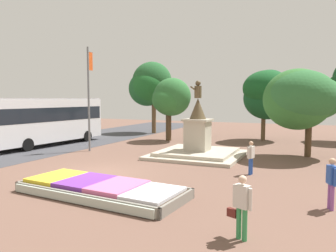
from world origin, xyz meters
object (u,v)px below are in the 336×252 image
at_px(banner_pole, 89,97).
at_px(pedestrian_with_handbag, 241,204).
at_px(pedestrian_near_planter, 332,180).
at_px(pedestrian_crossing_plaza, 251,156).
at_px(flower_planter, 100,189).
at_px(statue_monument, 198,144).
at_px(city_bus, 47,118).

height_order(banner_pole, pedestrian_with_handbag, banner_pole).
xyz_separation_m(pedestrian_near_planter, pedestrian_crossing_plaza, (-3.23, 3.92, -0.06)).
xyz_separation_m(flower_planter, pedestrian_crossing_plaza, (4.58, 5.60, 0.69)).
xyz_separation_m(banner_pole, pedestrian_with_handbag, (12.37, -10.02, -2.78)).
xyz_separation_m(flower_planter, pedestrian_with_handbag, (5.61, -1.76, 0.72)).
bearing_deg(pedestrian_with_handbag, flower_planter, 162.58).
relative_size(flower_planter, banner_pole, 0.95).
distance_m(statue_monument, pedestrian_with_handbag, 12.05).
xyz_separation_m(statue_monument, pedestrian_crossing_plaza, (3.88, -3.64, 0.12)).
bearing_deg(statue_monument, pedestrian_with_handbag, -65.93).
bearing_deg(banner_pole, statue_monument, 7.53).
bearing_deg(flower_planter, pedestrian_near_planter, 12.18).
bearing_deg(flower_planter, banner_pole, 129.30).
xyz_separation_m(flower_planter, pedestrian_near_planter, (7.81, 1.69, 0.75)).
relative_size(city_bus, pedestrian_with_handbag, 5.93).
bearing_deg(flower_planter, pedestrian_with_handbag, -17.42).
xyz_separation_m(banner_pole, pedestrian_near_planter, (14.57, -6.57, -2.74)).
bearing_deg(pedestrian_near_planter, statue_monument, 133.29).
distance_m(banner_pole, pedestrian_crossing_plaza, 11.98).
bearing_deg(pedestrian_crossing_plaza, flower_planter, -129.25).
relative_size(city_bus, pedestrian_crossing_plaza, 6.22).
relative_size(flower_planter, pedestrian_near_planter, 3.94).
distance_m(statue_monument, pedestrian_near_planter, 10.38).
bearing_deg(pedestrian_crossing_plaza, pedestrian_with_handbag, -82.04).
relative_size(city_bus, pedestrian_near_planter, 5.86).
bearing_deg(pedestrian_crossing_plaza, statue_monument, 136.88).
height_order(flower_planter, statue_monument, statue_monument).
height_order(pedestrian_with_handbag, pedestrian_crossing_plaza, pedestrian_with_handbag).
xyz_separation_m(flower_planter, statue_monument, (0.69, 9.24, 0.57)).
height_order(statue_monument, city_bus, statue_monument).
bearing_deg(statue_monument, pedestrian_near_planter, -46.71).
height_order(statue_monument, pedestrian_near_planter, statue_monument).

